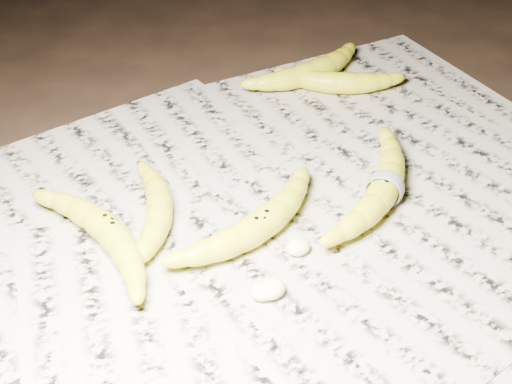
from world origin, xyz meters
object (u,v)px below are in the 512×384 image
banana_center (260,223)px  banana_upper_a (313,70)px  banana_left_a (108,229)px  banana_upper_b (338,81)px  banana_left_b (159,209)px  banana_taped (385,186)px

banana_center → banana_upper_a: (0.26, 0.29, -0.00)m
banana_left_a → banana_upper_b: banana_left_a is taller
banana_left_a → banana_left_b: 0.07m
banana_left_a → banana_center: (0.16, -0.08, 0.00)m
banana_left_a → banana_upper_a: 0.47m
banana_left_a → banana_taped: (0.33, -0.09, 0.00)m
banana_left_b → banana_upper_a: size_ratio=0.87×
banana_taped → banana_upper_a: bearing=37.0°
banana_center → banana_taped: 0.17m
banana_center → banana_upper_a: 0.39m
banana_upper_a → banana_left_a: bearing=-159.7°
banana_left_b → banana_taped: banana_taped is taller
banana_left_a → banana_taped: banana_taped is taller
banana_center → banana_taped: same height
banana_center → banana_upper_b: (0.28, 0.24, -0.00)m
banana_left_a → banana_upper_a: (0.42, 0.21, 0.00)m
banana_left_b → banana_upper_b: size_ratio=0.99×
banana_left_b → banana_center: banana_center is taller
banana_center → banana_upper_a: bearing=30.9°
banana_left_a → banana_taped: bearing=-115.8°
banana_taped → banana_upper_b: (0.11, 0.26, -0.00)m
banana_taped → banana_upper_b: size_ratio=1.33×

